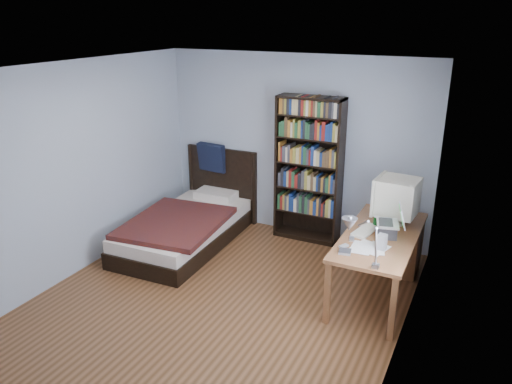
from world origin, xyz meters
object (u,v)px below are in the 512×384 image
(laptop, at_px, (389,227))
(soda_can, at_px, (376,222))
(bookshelf, at_px, (309,170))
(bed, at_px, (189,224))
(keyboard, at_px, (365,231))
(desk_lamp, at_px, (354,229))
(desk, at_px, (388,243))
(speaker, at_px, (382,242))
(crt_monitor, at_px, (396,197))

(laptop, relative_size, soda_can, 2.96)
(soda_can, distance_m, bookshelf, 1.45)
(bed, bearing_deg, keyboard, -5.78)
(desk_lamp, height_order, soda_can, desk_lamp)
(desk, relative_size, keyboard, 4.14)
(soda_can, bearing_deg, laptop, -46.54)
(bed, bearing_deg, bookshelf, 29.81)
(speaker, bearing_deg, bed, 174.23)
(desk_lamp, distance_m, bookshelf, 2.56)
(speaker, relative_size, soda_can, 1.36)
(keyboard, bearing_deg, soda_can, 79.71)
(bed, bearing_deg, laptop, -5.27)
(crt_monitor, xyz_separation_m, laptop, (0.03, -0.44, -0.19))
(keyboard, height_order, bed, bed)
(desk_lamp, height_order, keyboard, desk_lamp)
(speaker, height_order, bookshelf, bookshelf)
(desk_lamp, bearing_deg, soda_can, 93.87)
(desk_lamp, xyz_separation_m, soda_can, (-0.09, 1.35, -0.48))
(desk, height_order, bookshelf, bookshelf)
(bookshelf, distance_m, bed, 1.80)
(desk, xyz_separation_m, bed, (-2.65, -0.23, -0.17))
(desk_lamp, bearing_deg, crt_monitor, 88.26)
(bookshelf, bearing_deg, keyboard, -45.01)
(laptop, distance_m, soda_can, 0.26)
(desk_lamp, bearing_deg, speaker, 83.56)
(desk, bearing_deg, bed, -175.01)
(keyboard, bearing_deg, desk, 81.94)
(bed, bearing_deg, speaker, -12.58)
(crt_monitor, relative_size, bookshelf, 0.26)
(desk, relative_size, speaker, 9.97)
(crt_monitor, bearing_deg, desk_lamp, -91.74)
(desk, distance_m, bookshelf, 1.48)
(desk_lamp, relative_size, bookshelf, 0.34)
(desk, relative_size, bookshelf, 0.85)
(desk, height_order, laptop, laptop)
(desk, xyz_separation_m, desk_lamp, (-0.01, -1.65, 0.85))
(laptop, distance_m, desk_lamp, 1.25)
(crt_monitor, height_order, laptop, crt_monitor)
(crt_monitor, bearing_deg, soda_can, -118.61)
(desk, relative_size, laptop, 4.58)
(laptop, relative_size, desk_lamp, 0.55)
(keyboard, bearing_deg, crt_monitor, 75.51)
(bed, bearing_deg, desk, 4.99)
(laptop, bearing_deg, soda_can, 133.46)
(desk_lamp, xyz_separation_m, keyboard, (-0.16, 1.17, -0.52))
(desk_lamp, relative_size, speaker, 3.96)
(desk_lamp, bearing_deg, desk, 89.82)
(bookshelf, bearing_deg, desk, -25.24)
(crt_monitor, xyz_separation_m, speaker, (0.04, -0.80, -0.21))
(crt_monitor, xyz_separation_m, bookshelf, (-1.28, 0.62, -0.03))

